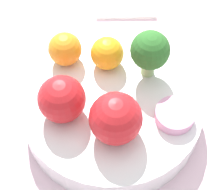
% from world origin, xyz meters
% --- Properties ---
extents(ground_plane, '(6.00, 6.00, 0.00)m').
position_xyz_m(ground_plane, '(0.00, 0.00, 0.00)').
color(ground_plane, gray).
extents(table_surface, '(1.20, 1.20, 0.02)m').
position_xyz_m(table_surface, '(0.00, 0.00, 0.01)').
color(table_surface, silver).
rests_on(table_surface, ground_plane).
extents(bowl, '(0.24, 0.24, 0.04)m').
position_xyz_m(bowl, '(0.00, 0.00, 0.04)').
color(bowl, white).
rests_on(bowl, table_surface).
extents(broccoli, '(0.05, 0.05, 0.07)m').
position_xyz_m(broccoli, '(-0.06, -0.01, 0.11)').
color(broccoli, '#99C17A').
rests_on(broccoli, bowl).
extents(apple_red, '(0.06, 0.06, 0.06)m').
position_xyz_m(apple_red, '(0.06, -0.01, 0.09)').
color(apple_red, red).
rests_on(apple_red, bowl).
extents(apple_green, '(0.06, 0.06, 0.06)m').
position_xyz_m(apple_green, '(0.02, 0.04, 0.10)').
color(apple_green, red).
rests_on(apple_green, bowl).
extents(orange_front, '(0.05, 0.05, 0.05)m').
position_xyz_m(orange_front, '(0.02, -0.09, 0.09)').
color(orange_front, orange).
rests_on(orange_front, bowl).
extents(orange_back, '(0.05, 0.05, 0.05)m').
position_xyz_m(orange_back, '(-0.02, -0.06, 0.09)').
color(orange_back, orange).
rests_on(orange_back, bowl).
extents(small_cup, '(0.05, 0.05, 0.02)m').
position_xyz_m(small_cup, '(-0.05, 0.06, 0.07)').
color(small_cup, '#EA9EC6').
rests_on(small_cup, bowl).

